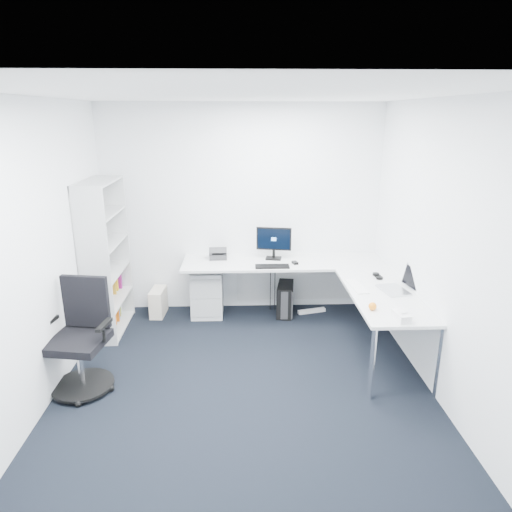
{
  "coord_description": "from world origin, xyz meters",
  "views": [
    {
      "loc": [
        -0.02,
        -3.76,
        2.56
      ],
      "look_at": [
        0.15,
        1.05,
        1.05
      ],
      "focal_mm": 32.0,
      "sensor_mm": 36.0,
      "label": 1
    }
  ],
  "objects_px": {
    "l_desk": "(288,299)",
    "task_chair": "(77,339)",
    "laptop": "(394,280)",
    "monitor": "(274,243)",
    "bookshelf": "(105,258)"
  },
  "relations": [
    {
      "from": "l_desk",
      "to": "task_chair",
      "type": "distance_m",
      "value": 2.47
    },
    {
      "from": "task_chair",
      "to": "laptop",
      "type": "height_order",
      "value": "task_chair"
    },
    {
      "from": "monitor",
      "to": "laptop",
      "type": "relative_size",
      "value": 1.25
    },
    {
      "from": "l_desk",
      "to": "bookshelf",
      "type": "distance_m",
      "value": 2.24
    },
    {
      "from": "l_desk",
      "to": "bookshelf",
      "type": "xyz_separation_m",
      "value": [
        -2.17,
        0.05,
        0.54
      ]
    },
    {
      "from": "monitor",
      "to": "laptop",
      "type": "distance_m",
      "value": 1.66
    },
    {
      "from": "l_desk",
      "to": "task_chair",
      "type": "bearing_deg",
      "value": -149.0
    },
    {
      "from": "task_chair",
      "to": "monitor",
      "type": "bearing_deg",
      "value": 50.02
    },
    {
      "from": "l_desk",
      "to": "laptop",
      "type": "xyz_separation_m",
      "value": [
        1.04,
        -0.72,
        0.51
      ]
    },
    {
      "from": "monitor",
      "to": "task_chair",
      "type": "bearing_deg",
      "value": -128.45
    },
    {
      "from": "laptop",
      "to": "task_chair",
      "type": "bearing_deg",
      "value": 179.58
    },
    {
      "from": "task_chair",
      "to": "bookshelf",
      "type": "bearing_deg",
      "value": 101.94
    },
    {
      "from": "task_chair",
      "to": "laptop",
      "type": "bearing_deg",
      "value": 18.95
    },
    {
      "from": "l_desk",
      "to": "bookshelf",
      "type": "bearing_deg",
      "value": 178.68
    },
    {
      "from": "bookshelf",
      "to": "monitor",
      "type": "bearing_deg",
      "value": 10.83
    }
  ]
}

